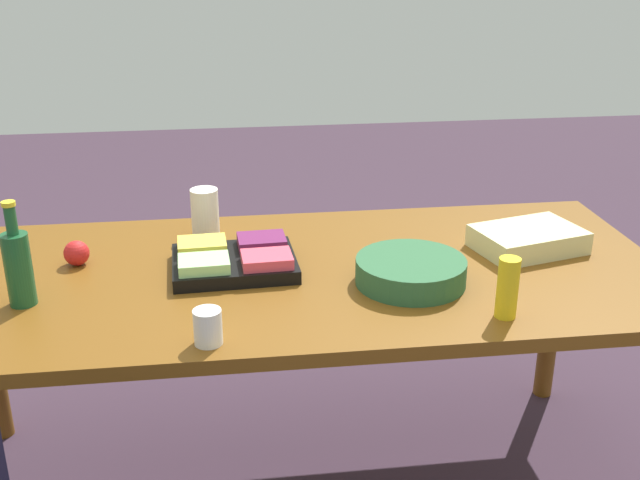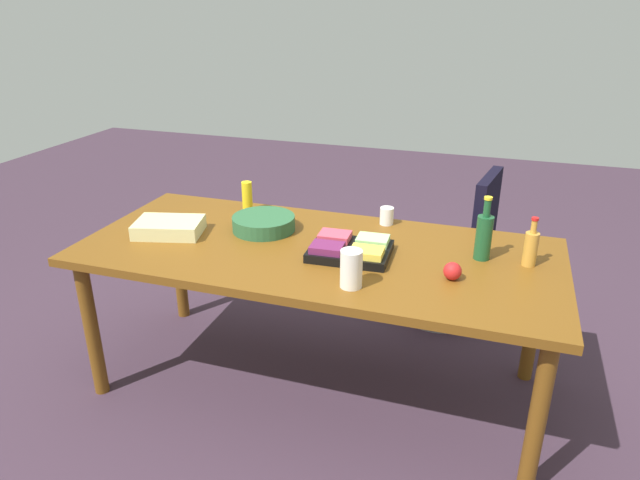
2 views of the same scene
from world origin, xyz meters
The scene contains 12 objects.
ground_plane centered at (0.00, 0.00, 0.00)m, with size 10.00×10.00×0.00m, color #3E2B3A.
conference_table centered at (0.00, 0.00, 0.70)m, with size 2.23×0.98×0.77m.
office_chair centered at (-0.56, -0.95, 0.35)m, with size 0.56×0.56×0.93m.
mustard_bottle centered at (0.52, -0.36, 0.86)m, with size 0.06×0.06×0.16m, color yellow.
fruit_platter centered at (-0.17, 0.03, 0.80)m, with size 0.37×0.30×0.07m.
mayo_jar centered at (-0.25, 0.32, 0.85)m, with size 0.09×0.09×0.16m, color white.
salad_bowl centered at (0.33, -0.13, 0.81)m, with size 0.31×0.31×0.07m, color #2B5D37.
paper_cup centered at (-0.24, -0.41, 0.82)m, with size 0.07×0.07×0.09m, color white.
sheet_cake centered at (0.75, 0.06, 0.81)m, with size 0.32×0.22×0.07m, color beige.
wine_bottle centered at (-0.74, -0.13, 0.89)m, with size 0.08×0.08×0.29m.
dressing_bottle centered at (-0.94, -0.12, 0.86)m, with size 0.07×0.07×0.22m.
apple_red centered at (-0.64, 0.13, 0.81)m, with size 0.08×0.08×0.08m, color red.
Camera 2 is at (-0.78, 2.32, 1.86)m, focal length 32.07 mm.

